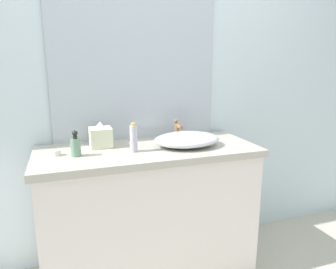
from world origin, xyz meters
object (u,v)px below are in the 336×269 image
(sink_basin, at_px, (187,139))
(lotion_bottle, at_px, (134,138))
(soap_dispenser, at_px, (76,146))
(candle_jar, at_px, (57,153))
(tissue_box, at_px, (101,136))

(sink_basin, height_order, lotion_bottle, lotion_bottle)
(soap_dispenser, bearing_deg, sink_basin, 0.16)
(lotion_bottle, bearing_deg, candle_jar, 171.42)
(soap_dispenser, bearing_deg, tissue_box, 44.84)
(tissue_box, distance_m, candle_jar, 0.29)
(lotion_bottle, bearing_deg, sink_basin, 3.25)
(soap_dispenser, relative_size, lotion_bottle, 0.86)
(tissue_box, relative_size, candle_jar, 3.40)
(lotion_bottle, bearing_deg, soap_dispenser, 176.88)
(sink_basin, distance_m, soap_dispenser, 0.67)
(lotion_bottle, distance_m, candle_jar, 0.44)
(soap_dispenser, distance_m, lotion_bottle, 0.33)
(sink_basin, distance_m, lotion_bottle, 0.35)
(sink_basin, height_order, tissue_box, tissue_box)
(sink_basin, bearing_deg, candle_jar, 176.66)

